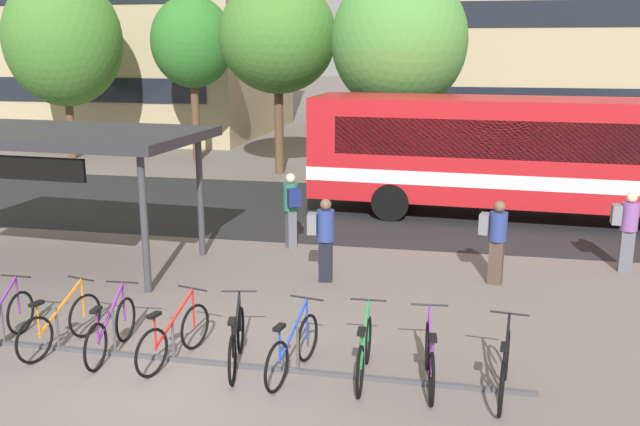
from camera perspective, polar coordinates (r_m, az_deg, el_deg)
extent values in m
plane|color=#6B605B|center=(10.03, -12.11, -13.35)|extent=(200.00, 200.00, 0.00)
cube|color=#232326|center=(19.52, 0.03, 0.37)|extent=(80.00, 7.20, 0.01)
cube|color=red|center=(18.94, 17.79, 4.99)|extent=(12.12, 3.22, 2.70)
cube|color=white|center=(19.04, 17.65, 3.05)|extent=(12.15, 3.24, 0.36)
cube|color=black|center=(20.10, 16.84, 6.69)|extent=(9.83, 0.61, 0.97)
cube|color=black|center=(17.64, 17.10, 5.76)|extent=(9.83, 0.61, 0.97)
cylinder|color=black|center=(20.44, 6.90, 2.30)|extent=(1.02, 0.36, 1.00)
cylinder|color=black|center=(18.20, 5.90, 0.92)|extent=(1.02, 0.36, 1.00)
cube|color=#47474C|center=(10.20, -7.12, -12.48)|extent=(8.45, 0.13, 0.06)
cylinder|color=#47474C|center=(11.76, -24.98, -8.38)|extent=(0.04, 0.04, 0.70)
cylinder|color=#47474C|center=(11.24, -21.08, -9.00)|extent=(0.04, 0.04, 0.70)
cylinder|color=#47474C|center=(10.78, -16.81, -9.63)|extent=(0.04, 0.04, 0.70)
cylinder|color=#47474C|center=(10.39, -12.16, -10.25)|extent=(0.04, 0.04, 0.70)
cylinder|color=#47474C|center=(10.06, -7.17, -10.84)|extent=(0.04, 0.04, 0.70)
cylinder|color=#47474C|center=(9.82, -1.87, -11.38)|extent=(0.04, 0.04, 0.70)
cylinder|color=#47474C|center=(9.66, 3.67, -11.84)|extent=(0.04, 0.04, 0.70)
cylinder|color=#47474C|center=(9.59, 9.35, -12.20)|extent=(0.04, 0.04, 0.70)
cylinder|color=#47474C|center=(9.62, 15.08, -12.45)|extent=(0.04, 0.04, 0.70)
torus|color=black|center=(12.09, -23.72, -7.63)|extent=(0.05, 0.70, 0.70)
cylinder|color=#702893|center=(11.97, -23.92, -6.26)|extent=(0.03, 0.03, 0.65)
cylinder|color=black|center=(11.87, -24.07, -4.83)|extent=(0.52, 0.03, 0.03)
torus|color=black|center=(11.60, -19.02, -8.10)|extent=(0.21, 0.70, 0.70)
torus|color=black|center=(10.95, -22.72, -9.75)|extent=(0.21, 0.70, 0.70)
cube|color=orange|center=(11.17, -20.88, -7.38)|extent=(0.24, 0.90, 0.58)
cylinder|color=orange|center=(10.91, -22.46, -8.30)|extent=(0.04, 0.04, 0.55)
cube|color=black|center=(10.82, -22.59, -7.00)|extent=(0.15, 0.24, 0.05)
cylinder|color=orange|center=(11.48, -19.21, -6.67)|extent=(0.04, 0.04, 0.65)
cylinder|color=black|center=(11.37, -19.34, -5.19)|extent=(0.51, 0.15, 0.03)
torus|color=black|center=(11.25, -15.93, -8.55)|extent=(0.08, 0.71, 0.70)
torus|color=black|center=(10.41, -18.22, -10.59)|extent=(0.08, 0.71, 0.70)
cube|color=#702893|center=(10.72, -17.10, -7.95)|extent=(0.08, 0.92, 0.58)
cylinder|color=#702893|center=(10.38, -18.09, -9.05)|extent=(0.03, 0.03, 0.55)
cube|color=black|center=(10.29, -18.20, -7.69)|extent=(0.11, 0.23, 0.05)
cylinder|color=#702893|center=(11.12, -16.07, -7.09)|extent=(0.03, 0.03, 0.65)
cylinder|color=black|center=(11.01, -16.18, -5.56)|extent=(0.52, 0.06, 0.03)
torus|color=black|center=(10.74, -10.39, -9.31)|extent=(0.22, 0.69, 0.70)
torus|color=black|center=(10.01, -13.88, -11.27)|extent=(0.22, 0.69, 0.70)
cube|color=red|center=(10.27, -12.09, -8.62)|extent=(0.26, 0.90, 0.58)
cylinder|color=red|center=(9.98, -13.60, -9.69)|extent=(0.04, 0.04, 0.55)
cube|color=black|center=(9.88, -13.68, -8.28)|extent=(0.15, 0.24, 0.05)
cylinder|color=red|center=(10.61, -10.53, -7.79)|extent=(0.04, 0.04, 0.65)
cylinder|color=black|center=(10.50, -10.60, -6.19)|extent=(0.51, 0.16, 0.03)
torus|color=black|center=(10.53, -6.65, -9.67)|extent=(0.18, 0.70, 0.70)
torus|color=black|center=(9.60, -7.33, -12.08)|extent=(0.18, 0.70, 0.70)
cube|color=black|center=(9.96, -7.01, -9.13)|extent=(0.21, 0.91, 0.58)
cylinder|color=black|center=(9.58, -7.31, -10.40)|extent=(0.04, 0.04, 0.55)
cube|color=black|center=(9.48, -7.36, -8.95)|extent=(0.14, 0.24, 0.05)
cylinder|color=black|center=(10.39, -6.71, -8.13)|extent=(0.04, 0.04, 0.65)
cylinder|color=black|center=(10.27, -6.76, -6.50)|extent=(0.52, 0.13, 0.03)
torus|color=black|center=(10.20, -1.05, -10.37)|extent=(0.18, 0.70, 0.70)
torus|color=black|center=(9.37, -3.64, -12.70)|extent=(0.18, 0.70, 0.70)
cube|color=#1E3DB2|center=(9.66, -2.25, -9.76)|extent=(0.22, 0.91, 0.58)
cylinder|color=#1E3DB2|center=(9.33, -3.39, -11.00)|extent=(0.04, 0.04, 0.55)
cube|color=black|center=(9.22, -3.41, -9.51)|extent=(0.14, 0.24, 0.05)
cylinder|color=#1E3DB2|center=(10.06, -1.10, -8.78)|extent=(0.04, 0.04, 0.65)
cylinder|color=black|center=(9.94, -1.11, -7.11)|extent=(0.52, 0.13, 0.03)
torus|color=black|center=(10.15, 4.02, -10.52)|extent=(0.06, 0.70, 0.70)
torus|color=black|center=(9.24, 3.36, -13.09)|extent=(0.06, 0.70, 0.70)
cube|color=#1E7F38|center=(9.58, 3.75, -10.00)|extent=(0.06, 0.92, 0.58)
cylinder|color=#1E7F38|center=(9.21, 3.46, -11.35)|extent=(0.03, 0.03, 0.55)
cube|color=black|center=(9.10, 3.48, -9.84)|extent=(0.11, 0.22, 0.05)
cylinder|color=#1E7F38|center=(10.01, 4.04, -8.93)|extent=(0.03, 0.03, 0.65)
cylinder|color=black|center=(9.89, 4.07, -7.25)|extent=(0.52, 0.04, 0.03)
torus|color=black|center=(10.07, 9.00, -10.88)|extent=(0.11, 0.71, 0.70)
torus|color=black|center=(9.15, 9.31, -13.53)|extent=(0.11, 0.71, 0.70)
cube|color=#702893|center=(9.50, 9.21, -10.38)|extent=(0.12, 0.92, 0.58)
cylinder|color=#702893|center=(9.13, 9.34, -11.77)|extent=(0.03, 0.03, 0.55)
cube|color=black|center=(9.02, 9.41, -10.25)|extent=(0.12, 0.23, 0.05)
cylinder|color=#702893|center=(9.93, 9.07, -9.28)|extent=(0.03, 0.03, 0.65)
cylinder|color=black|center=(9.81, 9.14, -7.59)|extent=(0.52, 0.08, 0.03)
torus|color=black|center=(10.01, 15.32, -11.38)|extent=(0.13, 0.70, 0.70)
torus|color=black|center=(9.09, 14.92, -14.04)|extent=(0.13, 0.70, 0.70)
cube|color=black|center=(9.43, 15.26, -10.88)|extent=(0.15, 0.92, 0.58)
cylinder|color=black|center=(9.06, 15.07, -12.27)|extent=(0.03, 0.03, 0.55)
cube|color=black|center=(8.95, 15.17, -10.75)|extent=(0.13, 0.23, 0.05)
cylinder|color=black|center=(9.86, 15.43, -9.78)|extent=(0.04, 0.04, 0.65)
cylinder|color=black|center=(9.74, 15.55, -8.08)|extent=(0.52, 0.09, 0.03)
cylinder|color=#38383D|center=(13.01, -14.46, -0.92)|extent=(0.15, 0.15, 2.65)
cylinder|color=#38383D|center=(15.13, -9.96, 1.34)|extent=(0.15, 0.15, 2.65)
cube|color=#28282D|center=(15.38, -22.26, 6.11)|extent=(6.91, 3.66, 0.20)
cube|color=#565660|center=(15.68, -2.44, -1.33)|extent=(0.31, 0.33, 0.89)
cylinder|color=#23664C|center=(15.50, -2.47, 1.38)|extent=(0.47, 0.47, 0.63)
sphere|color=beige|center=(15.42, -2.48, 2.92)|extent=(0.22, 0.22, 0.22)
cube|color=navy|center=(15.25, -2.17, 1.30)|extent=(0.33, 0.30, 0.40)
cube|color=#47382D|center=(13.73, 14.48, -3.99)|extent=(0.30, 0.25, 0.88)
cylinder|color=navy|center=(13.53, 14.66, -1.09)|extent=(0.41, 0.41, 0.56)
sphere|color=brown|center=(13.44, 14.76, 0.52)|extent=(0.22, 0.22, 0.22)
cube|color=slate|center=(13.57, 13.59, -0.86)|extent=(0.24, 0.31, 0.40)
cube|color=black|center=(13.44, 0.47, -4.03)|extent=(0.28, 0.22, 0.83)
cylinder|color=navy|center=(13.24, 0.47, -1.04)|extent=(0.37, 0.37, 0.62)
sphere|color=brown|center=(13.14, 0.48, 0.72)|extent=(0.22, 0.22, 0.22)
cube|color=slate|center=(13.26, -0.64, -0.88)|extent=(0.20, 0.29, 0.40)
cube|color=#565660|center=(15.36, 24.18, -2.90)|extent=(0.27, 0.21, 0.88)
cylinder|color=#7F4C93|center=(15.18, 24.45, -0.26)|extent=(0.35, 0.35, 0.58)
sphere|color=beige|center=(15.10, 24.60, 1.21)|extent=(0.22, 0.22, 0.22)
cube|color=slate|center=(15.13, 23.50, -0.10)|extent=(0.19, 0.29, 0.40)
cylinder|color=brown|center=(30.16, -20.08, 6.72)|extent=(0.32, 0.32, 2.53)
ellipsoid|color=#427A2D|center=(29.99, -20.64, 13.35)|extent=(4.63, 4.63, 5.25)
cylinder|color=brown|center=(22.68, 6.39, 5.70)|extent=(0.32, 0.32, 2.76)
ellipsoid|color=#4C8E3D|center=(22.46, 6.63, 14.09)|extent=(4.32, 4.32, 4.55)
cylinder|color=brown|center=(24.84, -3.43, 6.94)|extent=(0.32, 0.32, 3.17)
ellipsoid|color=#427A2D|center=(24.67, -3.54, 14.53)|extent=(4.12, 4.12, 3.99)
cylinder|color=brown|center=(28.18, -10.34, 7.55)|extent=(0.32, 0.32, 3.17)
ellipsoid|color=#2D7028|center=(28.03, -10.62, 13.87)|extent=(3.24, 3.24, 3.57)
cube|color=black|center=(34.37, -21.49, 9.58)|extent=(15.05, 0.06, 1.10)
cube|color=black|center=(32.36, 22.87, 8.58)|extent=(15.89, 0.06, 1.10)
cube|color=black|center=(32.31, 23.49, 15.08)|extent=(15.89, 0.06, 1.10)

